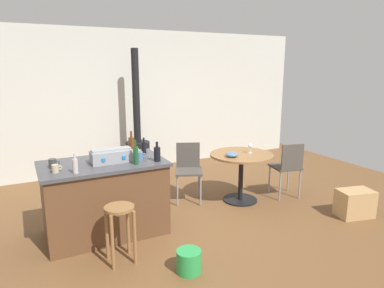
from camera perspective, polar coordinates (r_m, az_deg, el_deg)
name	(u,v)px	position (r m, az deg, el deg)	size (l,w,h in m)	color
ground_plane	(182,221)	(4.68, -1.66, -12.72)	(8.80, 8.80, 0.00)	brown
back_wall	(121,101)	(6.82, -11.72, 6.92)	(8.00, 0.10, 2.70)	beige
kitchen_island	(105,198)	(4.35, -14.23, -8.65)	(1.45, 0.85, 0.90)	brown
wooden_stool	(120,222)	(3.71, -11.87, -12.58)	(0.31, 0.31, 0.62)	olive
dining_table	(241,165)	(5.22, 8.16, -3.49)	(0.94, 0.94, 0.74)	black
folding_chair_near	(188,167)	(5.21, -0.61, -3.86)	(0.53, 0.53, 0.88)	#47423D
folding_chair_far	(288,165)	(5.51, 15.58, -3.41)	(0.47, 0.47, 0.88)	#47423D
wood_stove	(138,147)	(6.48, -8.97, -0.47)	(0.44, 0.45, 2.33)	black
toolbox	(111,156)	(4.16, -13.21, -1.93)	(0.47, 0.22, 0.17)	gray
bottle_0	(144,147)	(4.53, -7.98, -0.51)	(0.06, 0.06, 0.20)	black
bottle_1	(75,166)	(3.84, -18.80, -3.43)	(0.06, 0.06, 0.22)	#B7B2AD
bottle_2	(132,145)	(4.55, -9.98, -0.09)	(0.08, 0.08, 0.29)	#603314
bottle_3	(157,154)	(4.12, -5.80, -1.61)	(0.08, 0.08, 0.24)	black
bottle_4	(136,155)	(4.02, -9.30, -1.80)	(0.06, 0.06, 0.29)	#194C23
cup_0	(55,169)	(3.95, -21.70, -3.81)	(0.11, 0.07, 0.09)	tan
cup_1	(136,152)	(4.37, -9.25, -1.40)	(0.11, 0.07, 0.10)	tan
cup_2	(53,163)	(4.15, -22.09, -2.99)	(0.12, 0.08, 0.10)	#383838
cup_3	(140,156)	(4.21, -8.63, -1.96)	(0.12, 0.08, 0.10)	#4C7099
wine_glass	(250,146)	(5.22, 9.66, -0.35)	(0.07, 0.07, 0.14)	silver
serving_bowl	(232,154)	(4.98, 6.62, -1.74)	(0.18, 0.18, 0.07)	#4C7099
cardboard_box	(355,203)	(5.26, 25.39, -8.87)	(0.47, 0.30, 0.37)	tan
plastic_bucket	(189,261)	(3.62, -0.53, -18.87)	(0.25, 0.25, 0.23)	green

